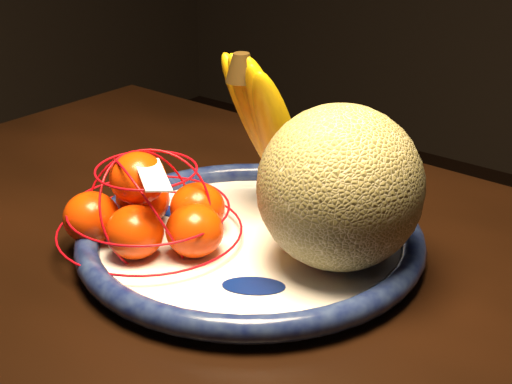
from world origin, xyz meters
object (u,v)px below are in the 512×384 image
Objects in this scene: cantaloupe at (340,187)px; mandarin_bag at (150,211)px; banana_bunch at (272,126)px; fruit_bowl at (250,240)px.

mandarin_bag is (-0.19, -0.09, -0.05)m from cantaloupe.
mandarin_bag is (-0.06, -0.15, -0.07)m from banana_bunch.
banana_bunch is 0.84× the size of mandarin_bag.
banana_bunch is (-0.03, 0.08, 0.10)m from fruit_bowl.
cantaloupe is 0.68× the size of mandarin_bag.
fruit_bowl is at bearing 37.24° from mandarin_bag.
mandarin_bag is at bearing -142.76° from fruit_bowl.
cantaloupe is at bearing 11.08° from fruit_bowl.
mandarin_bag reaches higher than fruit_bowl.
fruit_bowl is 2.25× the size of cantaloupe.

